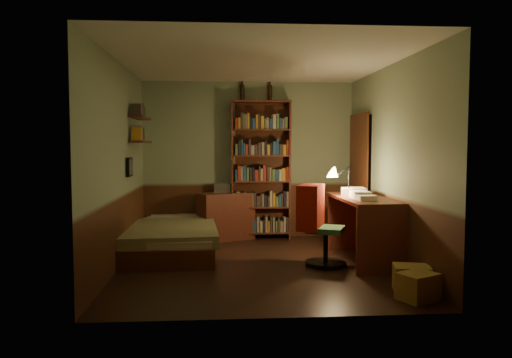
{
  "coord_description": "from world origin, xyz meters",
  "views": [
    {
      "loc": [
        -0.48,
        -6.36,
        1.56
      ],
      "look_at": [
        0.0,
        0.25,
        1.1
      ],
      "focal_mm": 35.0,
      "sensor_mm": 36.0,
      "label": 1
    }
  ],
  "objects": [
    {
      "name": "wall_back",
      "position": [
        0.0,
        2.01,
        1.3
      ],
      "size": [
        3.5,
        0.02,
        2.6
      ],
      "primitive_type": "cube",
      "color": "gray",
      "rests_on": "ground"
    },
    {
      "name": "wall_front",
      "position": [
        0.0,
        -2.01,
        1.3
      ],
      "size": [
        3.5,
        0.02,
        2.6
      ],
      "primitive_type": "cube",
      "color": "gray",
      "rests_on": "ground"
    },
    {
      "name": "floor",
      "position": [
        0.0,
        0.0,
        -0.01
      ],
      "size": [
        3.5,
        4.0,
        0.02
      ],
      "primitive_type": "cube",
      "color": "black",
      "rests_on": "ground"
    },
    {
      "name": "bottle_left",
      "position": [
        -0.1,
        1.96,
        2.41
      ],
      "size": [
        0.1,
        0.1,
        0.27
      ],
      "primitive_type": "cylinder",
      "rotation": [
        0.0,
        0.0,
        0.43
      ],
      "color": "black",
      "rests_on": "bookshelf"
    },
    {
      "name": "bottle_right",
      "position": [
        0.36,
        1.96,
        2.41
      ],
      "size": [
        0.09,
        0.09,
        0.27
      ],
      "primitive_type": "cylinder",
      "rotation": [
        0.0,
        0.0,
        -0.22
      ],
      "color": "black",
      "rests_on": "bookshelf"
    },
    {
      "name": "office_chair",
      "position": [
        0.87,
        -0.11,
        0.56
      ],
      "size": [
        0.71,
        0.67,
        1.12
      ],
      "primitive_type": "cube",
      "rotation": [
        0.0,
        0.0,
        -0.4
      ],
      "color": "#315E3A",
      "rests_on": "ground"
    },
    {
      "name": "red_jacket",
      "position": [
        0.78,
        -0.27,
        1.42
      ],
      "size": [
        0.35,
        0.53,
        0.58
      ],
      "primitive_type": "cube",
      "rotation": [
        0.0,
        0.0,
        0.17
      ],
      "color": "#B31B0C",
      "rests_on": "office_chair"
    },
    {
      "name": "bookshelf",
      "position": [
        0.2,
        1.85,
        1.14
      ],
      "size": [
        0.99,
        0.35,
        2.28
      ],
      "primitive_type": "cube",
      "rotation": [
        0.0,
        0.0,
        -0.04
      ],
      "color": "#532318",
      "rests_on": "ground"
    },
    {
      "name": "wall_right",
      "position": [
        1.76,
        0.0,
        1.3
      ],
      "size": [
        0.02,
        4.0,
        2.6
      ],
      "primitive_type": "cube",
      "color": "gray",
      "rests_on": "ground"
    },
    {
      "name": "door_trim",
      "position": [
        1.69,
        1.3,
        1.0
      ],
      "size": [
        0.02,
        0.98,
        2.08
      ],
      "primitive_type": "cube",
      "color": "#462111",
      "rests_on": "ground"
    },
    {
      "name": "ceiling",
      "position": [
        0.0,
        0.0,
        2.61
      ],
      "size": [
        3.5,
        4.0,
        0.02
      ],
      "primitive_type": "cube",
      "color": "silver",
      "rests_on": "wall_back"
    },
    {
      "name": "wall_left",
      "position": [
        -1.76,
        0.0,
        1.3
      ],
      "size": [
        0.02,
        4.0,
        2.6
      ],
      "primitive_type": "cube",
      "color": "gray",
      "rests_on": "ground"
    },
    {
      "name": "framed_picture",
      "position": [
        -1.72,
        0.6,
        1.25
      ],
      "size": [
        0.04,
        0.32,
        0.26
      ],
      "primitive_type": "cube",
      "color": "black",
      "rests_on": "wall_left"
    },
    {
      "name": "desk_lamp",
      "position": [
        1.28,
        0.33,
        1.16
      ],
      "size": [
        0.24,
        0.24,
        0.62
      ],
      "primitive_type": "cone",
      "rotation": [
        0.0,
        0.0,
        -0.33
      ],
      "color": "black",
      "rests_on": "desk"
    },
    {
      "name": "wall_shelf_lower",
      "position": [
        -1.64,
        1.1,
        1.6
      ],
      "size": [
        0.2,
        0.9,
        0.03
      ],
      "primitive_type": "cube",
      "color": "#532318",
      "rests_on": "wall_left"
    },
    {
      "name": "paper_stack",
      "position": [
        1.29,
        0.35,
        0.91
      ],
      "size": [
        0.25,
        0.31,
        0.11
      ],
      "primitive_type": "cube",
      "rotation": [
        0.0,
        0.0,
        -0.17
      ],
      "color": "silver",
      "rests_on": "desk"
    },
    {
      "name": "bed",
      "position": [
        -1.19,
        0.91,
        0.34
      ],
      "size": [
        1.27,
        2.33,
        0.69
      ],
      "primitive_type": "cube",
      "rotation": [
        0.0,
        0.0,
        0.01
      ],
      "color": "#656F44",
      "rests_on": "ground"
    },
    {
      "name": "cardboard_box_b",
      "position": [
        1.56,
        -1.26,
        0.13
      ],
      "size": [
        0.44,
        0.39,
        0.27
      ],
      "primitive_type": "cube",
      "rotation": [
        0.0,
        0.0,
        -0.23
      ],
      "color": "olive",
      "rests_on": "ground"
    },
    {
      "name": "mini_stereo",
      "position": [
        -0.42,
        1.89,
        0.85
      ],
      "size": [
        0.31,
        0.26,
        0.15
      ],
      "primitive_type": "cube",
      "rotation": [
        0.0,
        0.0,
        -0.18
      ],
      "color": "#B2B2B7",
      "rests_on": "dresser"
    },
    {
      "name": "dresser",
      "position": [
        -0.39,
        1.76,
        0.39
      ],
      "size": [
        0.97,
        0.75,
        0.77
      ],
      "primitive_type": "cube",
      "rotation": [
        0.0,
        0.0,
        0.43
      ],
      "color": "#532318",
      "rests_on": "ground"
    },
    {
      "name": "desk",
      "position": [
        1.44,
        0.15,
        0.43
      ],
      "size": [
        0.71,
        1.61,
        0.85
      ],
      "primitive_type": "cube",
      "rotation": [
        0.0,
        0.0,
        0.03
      ],
      "color": "#532318",
      "rests_on": "ground"
    },
    {
      "name": "doorway",
      "position": [
        1.72,
        1.3,
        1.0
      ],
      "size": [
        0.06,
        0.9,
        2.0
      ],
      "primitive_type": "cube",
      "color": "black",
      "rests_on": "ground"
    },
    {
      "name": "cardboard_box_a",
      "position": [
        1.49,
        -1.58,
        0.14
      ],
      "size": [
        0.46,
        0.43,
        0.27
      ],
      "primitive_type": "cube",
      "rotation": [
        0.0,
        0.0,
        0.48
      ],
      "color": "olive",
      "rests_on": "ground"
    },
    {
      "name": "wall_shelf_upper",
      "position": [
        -1.64,
        1.1,
        1.95
      ],
      "size": [
        0.2,
        0.9,
        0.03
      ],
      "primitive_type": "cube",
      "color": "#532318",
      "rests_on": "wall_left"
    }
  ]
}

